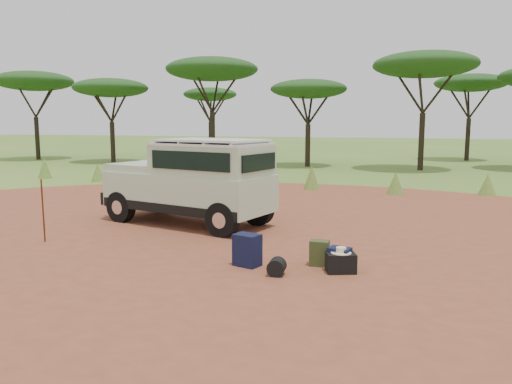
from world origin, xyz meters
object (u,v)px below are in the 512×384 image
(safari_vehicle, at_px, (192,183))
(walking_staff, at_px, (43,211))
(backpack_black, at_px, (247,252))
(duffel_navy, at_px, (339,259))
(hard_case, at_px, (341,263))
(backpack_olive, at_px, (319,253))
(backpack_navy, at_px, (247,250))

(safari_vehicle, bearing_deg, walking_staff, -112.85)
(safari_vehicle, bearing_deg, backpack_black, -36.37)
(duffel_navy, xyz_separation_m, hard_case, (0.04, -0.10, -0.03))
(walking_staff, bearing_deg, backpack_olive, -38.77)
(walking_staff, distance_m, backpack_olive, 5.70)
(safari_vehicle, distance_m, hard_case, 5.01)
(safari_vehicle, xyz_separation_m, duffel_navy, (3.94, -2.83, -0.81))
(duffel_navy, bearing_deg, backpack_black, -161.82)
(backpack_black, relative_size, backpack_olive, 1.02)
(safari_vehicle, relative_size, backpack_navy, 8.02)
(backpack_black, height_order, duffel_navy, backpack_black)
(hard_case, bearing_deg, walking_staff, 157.37)
(safari_vehicle, xyz_separation_m, backpack_black, (2.34, -2.92, -0.78))
(walking_staff, xyz_separation_m, duffel_navy, (6.05, -0.11, -0.48))
(safari_vehicle, relative_size, duffel_navy, 11.39)
(backpack_olive, height_order, duffel_navy, backpack_olive)
(backpack_black, bearing_deg, backpack_navy, -103.27)
(walking_staff, relative_size, backpack_black, 3.05)
(walking_staff, height_order, hard_case, walking_staff)
(backpack_navy, height_order, hard_case, backpack_navy)
(safari_vehicle, xyz_separation_m, walking_staff, (-2.11, -2.72, -0.33))
(backpack_olive, bearing_deg, duffel_navy, -27.46)
(walking_staff, height_order, backpack_black, walking_staff)
(walking_staff, bearing_deg, backpack_black, -42.20)
(safari_vehicle, distance_m, backpack_black, 3.83)
(duffel_navy, bearing_deg, safari_vehicle, 159.21)
(backpack_black, xyz_separation_m, hard_case, (1.64, -0.00, -0.06))
(walking_staff, xyz_separation_m, backpack_navy, (4.48, -0.31, -0.40))
(walking_staff, distance_m, hard_case, 6.11)
(duffel_navy, bearing_deg, hard_case, -53.68)
(backpack_black, relative_size, backpack_navy, 0.81)
(backpack_olive, distance_m, hard_case, 0.50)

